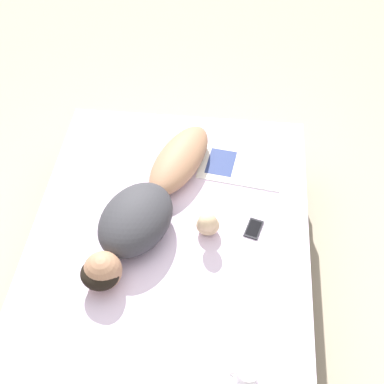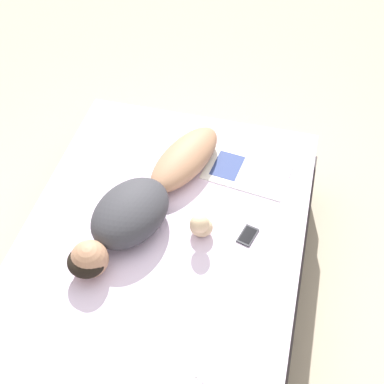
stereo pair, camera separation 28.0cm
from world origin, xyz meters
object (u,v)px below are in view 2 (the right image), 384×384
object	(u,v)px
person	(144,200)
open_magazine	(246,171)
coffee_mug	(212,381)
cell_phone	(248,235)

from	to	relation	value
person	open_magazine	xyz separation A→B (m)	(-0.49, -0.44, -0.10)
person	coffee_mug	world-z (taller)	person
person	cell_phone	world-z (taller)	person
person	coffee_mug	size ratio (longest dim) A/B	10.17
open_magazine	coffee_mug	size ratio (longest dim) A/B	4.22
person	coffee_mug	distance (m)	1.04
open_magazine	person	bearing A→B (deg)	49.23
person	cell_phone	bearing A→B (deg)	-163.00
coffee_mug	open_magazine	bearing A→B (deg)	-86.48
cell_phone	open_magazine	bearing A→B (deg)	-63.20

